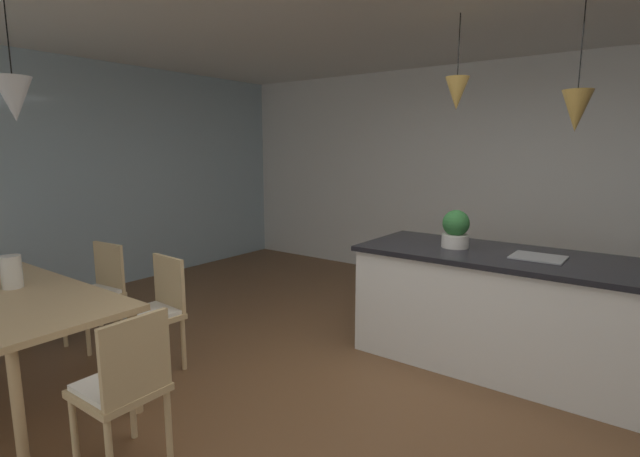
# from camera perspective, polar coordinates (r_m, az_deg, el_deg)

# --- Properties ---
(ground_plane) EXTENTS (10.00, 8.40, 0.04)m
(ground_plane) POSITION_cam_1_polar(r_m,az_deg,el_deg) (3.38, 6.91, -20.83)
(ground_plane) COLOR brown
(wall_back_kitchen) EXTENTS (10.00, 0.12, 2.70)m
(wall_back_kitchen) POSITION_cam_1_polar(r_m,az_deg,el_deg) (5.99, 22.97, 5.63)
(wall_back_kitchen) COLOR silver
(wall_back_kitchen) RESTS_ON ground_plane
(window_wall_left_glazing) EXTENTS (0.06, 8.40, 2.70)m
(window_wall_left_glazing) POSITION_cam_1_polar(r_m,az_deg,el_deg) (6.05, -28.51, 5.26)
(window_wall_left_glazing) COLOR #9EB7C6
(window_wall_left_glazing) RESTS_ON ground_plane
(dining_table) EXTENTS (1.87, 0.84, 0.73)m
(dining_table) POSITION_cam_1_polar(r_m,az_deg,el_deg) (3.84, -32.96, -7.58)
(dining_table) COLOR tan
(dining_table) RESTS_ON ground_plane
(chair_far_left) EXTENTS (0.43, 0.43, 0.87)m
(chair_far_left) POSITION_cam_1_polar(r_m,az_deg,el_deg) (4.57, -25.33, -6.76)
(chair_far_left) COLOR tan
(chair_far_left) RESTS_ON ground_plane
(chair_kitchen_end) EXTENTS (0.40, 0.40, 0.87)m
(chair_kitchen_end) POSITION_cam_1_polar(r_m,az_deg,el_deg) (2.79, -22.62, -17.08)
(chair_kitchen_end) COLOR tan
(chair_kitchen_end) RESTS_ON ground_plane
(chair_far_right) EXTENTS (0.42, 0.42, 0.87)m
(chair_far_right) POSITION_cam_1_polar(r_m,az_deg,el_deg) (3.86, -19.29, -9.27)
(chair_far_right) COLOR tan
(chair_far_right) RESTS_ON ground_plane
(kitchen_island) EXTENTS (2.16, 0.92, 0.91)m
(kitchen_island) POSITION_cam_1_polar(r_m,az_deg,el_deg) (3.98, 20.79, -8.99)
(kitchen_island) COLOR silver
(kitchen_island) RESTS_ON ground_plane
(pendant_over_table) EXTENTS (0.22, 0.22, 0.84)m
(pendant_over_table) POSITION_cam_1_polar(r_m,az_deg,el_deg) (3.57, -33.01, 13.02)
(pendant_over_table) COLOR black
(pendant_over_island_main) EXTENTS (0.18, 0.18, 0.71)m
(pendant_over_island_main) POSITION_cam_1_polar(r_m,az_deg,el_deg) (3.94, 16.20, 15.43)
(pendant_over_island_main) COLOR black
(pendant_over_island_aux) EXTENTS (0.20, 0.20, 0.90)m
(pendant_over_island_aux) POSITION_cam_1_polar(r_m,az_deg,el_deg) (3.71, 28.57, 12.41)
(pendant_over_island_aux) COLOR black
(potted_plant_on_island) EXTENTS (0.22, 0.22, 0.31)m
(potted_plant_on_island) POSITION_cam_1_polar(r_m,az_deg,el_deg) (3.95, 16.08, -0.07)
(potted_plant_on_island) COLOR beige
(potted_plant_on_island) RESTS_ON kitchen_island
(vase_on_dining_table) EXTENTS (0.13, 0.13, 0.23)m
(vase_on_dining_table) POSITION_cam_1_polar(r_m,az_deg,el_deg) (3.95, -33.24, -4.40)
(vase_on_dining_table) COLOR silver
(vase_on_dining_table) RESTS_ON dining_table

